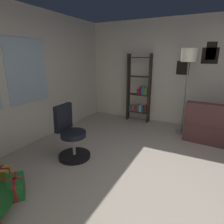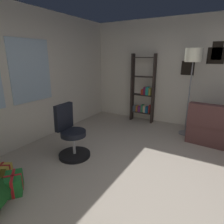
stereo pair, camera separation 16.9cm
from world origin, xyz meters
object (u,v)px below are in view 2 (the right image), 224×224
object	(u,v)px
gift_box_gold	(1,170)
office_chair	(71,137)
floor_lamp	(193,62)
bookshelf	(143,93)
gift_box_green	(14,183)

from	to	relation	value
gift_box_gold	office_chair	distance (m)	1.16
office_chair	floor_lamp	bearing A→B (deg)	-36.95
office_chair	gift_box_gold	bearing A→B (deg)	152.19
gift_box_gold	bookshelf	bearing A→B (deg)	-14.48
bookshelf	gift_box_green	bearing A→B (deg)	173.69
gift_box_green	gift_box_gold	xyz separation A→B (m)	(0.12, 0.50, -0.04)
office_chair	bookshelf	distance (m)	2.54
gift_box_green	floor_lamp	world-z (taller)	floor_lamp
gift_box_gold	floor_lamp	distance (m)	4.05
floor_lamp	gift_box_green	bearing A→B (deg)	153.42
bookshelf	floor_lamp	distance (m)	1.51
gift_box_gold	gift_box_green	bearing A→B (deg)	-103.14
gift_box_gold	floor_lamp	bearing A→B (deg)	-34.22
gift_box_gold	floor_lamp	size ratio (longest dim) A/B	0.17
floor_lamp	gift_box_gold	bearing A→B (deg)	145.78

